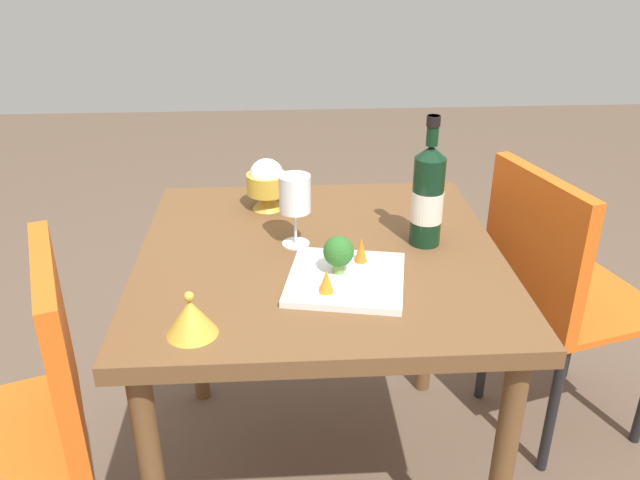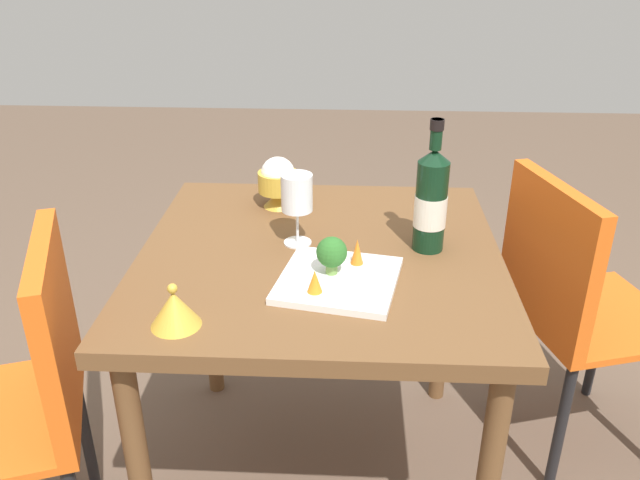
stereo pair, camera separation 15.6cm
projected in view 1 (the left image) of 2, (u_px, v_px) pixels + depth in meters
The scene contains 12 objects.
ground_plane at pixel (320, 474), 1.89m from camera, with size 8.00×8.00×0.00m, color brown.
dining_table at pixel (320, 283), 1.61m from camera, with size 0.86×0.86×0.73m.
chair_near_window at pixel (552, 279), 1.84m from camera, with size 0.49×0.49×0.85m.
chair_by_wall at pixel (31, 402), 1.38m from camera, with size 0.51×0.51×0.85m.
wine_bottle at pixel (428, 196), 1.56m from camera, with size 0.08×0.08×0.32m.
wine_glass at pixel (295, 196), 1.55m from camera, with size 0.08×0.08×0.18m.
rice_bowl at pixel (267, 183), 1.77m from camera, with size 0.11×0.11×0.14m.
rice_bowl_lid at pixel (191, 317), 1.24m from camera, with size 0.10×0.10×0.09m.
serving_plate at pixel (346, 279), 1.43m from camera, with size 0.29×0.29×0.02m.
broccoli_floret at pixel (339, 252), 1.42m from camera, with size 0.07×0.07×0.09m.
carrot_garnish_left at pixel (361, 250), 1.48m from camera, with size 0.03×0.03×0.06m.
carrot_garnish_right at pixel (328, 281), 1.36m from camera, with size 0.03×0.03×0.05m.
Camera 1 is at (1.39, -0.08, 1.45)m, focal length 36.77 mm.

